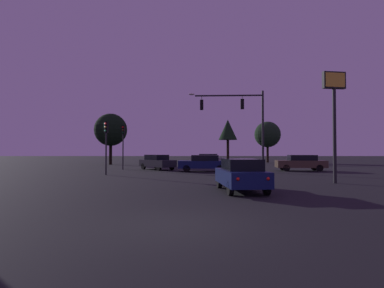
% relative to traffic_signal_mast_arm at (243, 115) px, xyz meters
% --- Properties ---
extents(ground_plane, '(168.00, 168.00, 0.00)m').
position_rel_traffic_signal_mast_arm_xyz_m(ground_plane, '(-4.71, 5.55, -5.08)').
color(ground_plane, black).
rests_on(ground_plane, ground).
extents(traffic_signal_mast_arm, '(6.69, 0.59, 7.25)m').
position_rel_traffic_signal_mast_arm_xyz_m(traffic_signal_mast_arm, '(0.00, 0.00, 0.00)').
color(traffic_signal_mast_arm, '#232326').
rests_on(traffic_signal_mast_arm, ground).
extents(traffic_light_corner_left, '(0.35, 0.38, 4.23)m').
position_rel_traffic_signal_mast_arm_xyz_m(traffic_light_corner_left, '(-11.24, -2.85, -2.07)').
color(traffic_light_corner_left, '#232326').
rests_on(traffic_light_corner_left, ground).
extents(traffic_light_corner_right, '(0.30, 0.35, 4.51)m').
position_rel_traffic_signal_mast_arm_xyz_m(traffic_light_corner_right, '(-11.51, 4.16, -1.89)').
color(traffic_light_corner_right, '#232326').
rests_on(traffic_light_corner_right, ground).
extents(car_nearside_lane, '(2.12, 4.13, 1.52)m').
position_rel_traffic_signal_mast_arm_xyz_m(car_nearside_lane, '(-2.12, -12.52, -4.28)').
color(car_nearside_lane, '#0F1947').
rests_on(car_nearside_lane, ground).
extents(car_crossing_left, '(4.74, 2.28, 1.52)m').
position_rel_traffic_signal_mast_arm_xyz_m(car_crossing_left, '(5.98, 2.04, -4.28)').
color(car_crossing_left, '#473828').
rests_on(car_crossing_left, ground).
extents(car_crossing_right, '(4.66, 2.01, 1.52)m').
position_rel_traffic_signal_mast_arm_xyz_m(car_crossing_right, '(-3.35, 1.06, -4.28)').
color(car_crossing_right, '#0F1947').
rests_on(car_crossing_right, ground).
extents(car_far_lane, '(4.54, 2.00, 1.52)m').
position_rel_traffic_signal_mast_arm_xyz_m(car_far_lane, '(-2.15, 13.28, -4.28)').
color(car_far_lane, gray).
rests_on(car_far_lane, ground).
extents(car_parked_lot, '(4.07, 4.35, 1.52)m').
position_rel_traffic_signal_mast_arm_xyz_m(car_parked_lot, '(-7.96, 3.79, -4.28)').
color(car_parked_lot, '#232328').
rests_on(car_parked_lot, ground).
extents(store_sign_illuminated, '(1.42, 0.47, 6.57)m').
position_rel_traffic_signal_mast_arm_xyz_m(store_sign_illuminated, '(3.96, -8.99, -0.24)').
color(store_sign_illuminated, '#232326').
rests_on(store_sign_illuminated, ground).
extents(tree_behind_sign, '(4.29, 4.29, 6.81)m').
position_rel_traffic_signal_mast_arm_xyz_m(tree_behind_sign, '(8.13, 23.13, -0.43)').
color(tree_behind_sign, black).
rests_on(tree_behind_sign, ground).
extents(tree_left_far, '(3.04, 3.04, 7.08)m').
position_rel_traffic_signal_mast_arm_xyz_m(tree_left_far, '(1.46, 22.50, 0.26)').
color(tree_left_far, black).
rests_on(tree_left_far, ground).
extents(tree_center_horizon, '(4.55, 4.55, 7.17)m').
position_rel_traffic_signal_mast_arm_xyz_m(tree_center_horizon, '(-15.83, 15.37, -0.20)').
color(tree_center_horizon, black).
rests_on(tree_center_horizon, ground).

